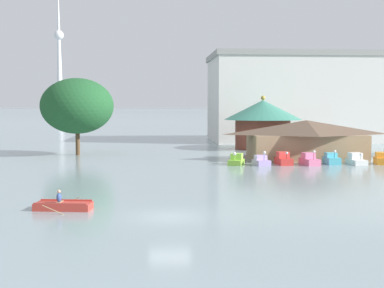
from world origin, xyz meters
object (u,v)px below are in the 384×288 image
pedal_boat_white (356,160)px  pedal_boat_cyan (332,159)px  pedal_boat_orange (382,159)px  pedal_boat_pink (309,160)px  green_roof_pavilion (263,120)px  shoreline_tree_tall_left (77,106)px  pedal_boat_lavender (261,161)px  pedal_boat_red (284,160)px  boathouse (306,139)px  background_building_block (305,98)px  rowboat_with_rower (63,206)px  pedal_boat_lime (236,160)px  distant_broadcast_tower (59,43)px

pedal_boat_white → pedal_boat_cyan: bearing=-95.8°
pedal_boat_white → pedal_boat_orange: bearing=84.0°
pedal_boat_pink → pedal_boat_white: (5.56, 0.36, -0.04)m
green_roof_pavilion → shoreline_tree_tall_left: bearing=-162.3°
pedal_boat_lavender → pedal_boat_red: bearing=89.1°
pedal_boat_white → boathouse: size_ratio=0.21×
pedal_boat_red → shoreline_tree_tall_left: (-24.90, 13.29, 6.05)m
pedal_boat_lavender → pedal_boat_white: bearing=83.0°
background_building_block → pedal_boat_lavender: bearing=-112.4°
pedal_boat_white → green_roof_pavilion: green_roof_pavilion is taller
pedal_boat_pink → rowboat_with_rower: bearing=-51.6°
pedal_boat_lime → green_roof_pavilion: (7.49, 21.47, 3.89)m
pedal_boat_lavender → background_building_block: 44.20m
pedal_boat_lime → pedal_boat_cyan: bearing=107.9°
shoreline_tree_tall_left → pedal_boat_red: bearing=-28.1°
pedal_boat_lime → shoreline_tree_tall_left: 24.18m
pedal_boat_cyan → pedal_boat_lavender: bearing=-86.2°
pedal_boat_lavender → pedal_boat_red: 2.66m
pedal_boat_red → pedal_boat_cyan: bearing=86.3°
pedal_boat_red → pedal_boat_white: (8.43, 0.00, -0.07)m
pedal_boat_lime → boathouse: bearing=135.9°
shoreline_tree_tall_left → rowboat_with_rower: bearing=-83.4°
green_roof_pavilion → distant_broadcast_tower: distant_broadcast_tower is taller
distant_broadcast_tower → background_building_block: bearing=-71.0°
pedal_boat_lavender → pedal_boat_pink: 5.50m
green_roof_pavilion → background_building_block: background_building_block is taller
background_building_block → pedal_boat_cyan: bearing=-101.9°
rowboat_with_rower → distant_broadcast_tower: bearing=107.8°
pedal_boat_lime → pedal_boat_lavender: bearing=92.1°
pedal_boat_orange → background_building_block: size_ratio=0.08×
pedal_boat_orange → pedal_boat_lime: bearing=-80.3°
pedal_boat_red → pedal_boat_cyan: pedal_boat_cyan is taller
pedal_boat_lavender → boathouse: size_ratio=0.16×
boathouse → pedal_boat_cyan: bearing=-73.1°
rowboat_with_rower → pedal_boat_red: bearing=57.9°
background_building_block → pedal_boat_orange: bearing=-93.6°
pedal_boat_pink → distant_broadcast_tower: distant_broadcast_tower is taller
pedal_boat_lavender → pedal_boat_red: (2.63, 0.37, 0.12)m
pedal_boat_lavender → pedal_boat_cyan: 8.28m
rowboat_with_rower → pedal_boat_orange: 40.16m
pedal_boat_lime → distant_broadcast_tower: distant_broadcast_tower is taller
pedal_boat_lime → pedal_boat_orange: pedal_boat_orange is taller
shoreline_tree_tall_left → distant_broadcast_tower: bearing=100.2°
pedal_boat_white → shoreline_tree_tall_left: size_ratio=0.29×
pedal_boat_orange → pedal_boat_lavender: bearing=-77.3°
pedal_boat_orange → green_roof_pavilion: green_roof_pavilion is taller
green_roof_pavilion → rowboat_with_rower: bearing=-116.1°
pedal_boat_white → background_building_block: size_ratio=0.08×
pedal_boat_red → distant_broadcast_tower: bearing=-171.0°
pedal_boat_red → pedal_boat_pink: bearing=77.5°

